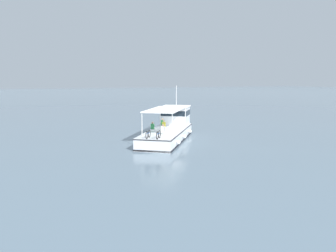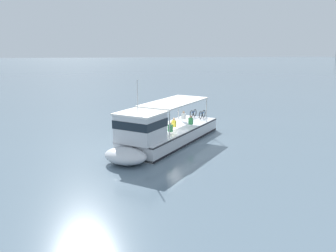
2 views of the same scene
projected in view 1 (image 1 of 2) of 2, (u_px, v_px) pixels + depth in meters
name	position (u px, v px, depth m)	size (l,w,h in m)	color
ground_plane	(169.00, 139.00, 33.86)	(400.00, 400.00, 0.00)	slate
ferry_main	(170.00, 128.00, 34.15)	(12.12, 9.93, 5.32)	silver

